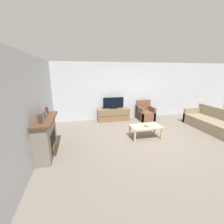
{
  "coord_description": "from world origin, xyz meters",
  "views": [
    {
      "loc": [
        -2.34,
        -4.44,
        2.25
      ],
      "look_at": [
        -1.18,
        0.67,
        0.85
      ],
      "focal_mm": 24.0,
      "sensor_mm": 36.0,
      "label": 1
    }
  ],
  "objects_px": {
    "mantel_vase_right": "(47,110)",
    "armchair": "(145,113)",
    "mantel_vase_centre_left": "(43,116)",
    "tv_stand": "(113,114)",
    "mantel_clock": "(45,114)",
    "couch": "(214,124)",
    "coffee_table": "(146,127)",
    "tv": "(113,103)",
    "mantel_vase_left": "(40,119)",
    "remote": "(146,126)",
    "fireplace": "(46,136)"
  },
  "relations": [
    {
      "from": "tv_stand",
      "to": "remote",
      "type": "relative_size",
      "value": 10.12
    },
    {
      "from": "mantel_vase_right",
      "to": "armchair",
      "type": "distance_m",
      "value": 4.6
    },
    {
      "from": "mantel_vase_centre_left",
      "to": "couch",
      "type": "relative_size",
      "value": 0.08
    },
    {
      "from": "mantel_vase_centre_left",
      "to": "mantel_vase_right",
      "type": "relative_size",
      "value": 0.87
    },
    {
      "from": "fireplace",
      "to": "mantel_vase_left",
      "type": "height_order",
      "value": "mantel_vase_left"
    },
    {
      "from": "tv",
      "to": "couch",
      "type": "relative_size",
      "value": 0.42
    },
    {
      "from": "mantel_vase_centre_left",
      "to": "remote",
      "type": "bearing_deg",
      "value": 8.6
    },
    {
      "from": "mantel_vase_left",
      "to": "tv_stand",
      "type": "xyz_separation_m",
      "value": [
        2.51,
        3.01,
        -0.89
      ]
    },
    {
      "from": "fireplace",
      "to": "mantel_vase_right",
      "type": "xyz_separation_m",
      "value": [
        0.02,
        0.43,
        0.63
      ]
    },
    {
      "from": "remote",
      "to": "mantel_clock",
      "type": "bearing_deg",
      "value": 151.82
    },
    {
      "from": "fireplace",
      "to": "couch",
      "type": "xyz_separation_m",
      "value": [
        6.13,
        0.45,
        -0.26
      ]
    },
    {
      "from": "mantel_vase_centre_left",
      "to": "remote",
      "type": "xyz_separation_m",
      "value": [
        3.15,
        0.48,
        -0.71
      ]
    },
    {
      "from": "coffee_table",
      "to": "tv",
      "type": "bearing_deg",
      "value": 106.66
    },
    {
      "from": "mantel_vase_centre_left",
      "to": "tv_stand",
      "type": "height_order",
      "value": "mantel_vase_centre_left"
    },
    {
      "from": "mantel_vase_centre_left",
      "to": "couch",
      "type": "height_order",
      "value": "mantel_vase_centre_left"
    },
    {
      "from": "coffee_table",
      "to": "couch",
      "type": "xyz_separation_m",
      "value": [
        2.96,
        0.03,
        -0.1
      ]
    },
    {
      "from": "mantel_vase_left",
      "to": "mantel_clock",
      "type": "height_order",
      "value": "mantel_vase_left"
    },
    {
      "from": "mantel_vase_right",
      "to": "tv",
      "type": "height_order",
      "value": "mantel_vase_right"
    },
    {
      "from": "fireplace",
      "to": "mantel_vase_right",
      "type": "bearing_deg",
      "value": 87.76
    },
    {
      "from": "tv_stand",
      "to": "mantel_vase_left",
      "type": "bearing_deg",
      "value": -129.81
    },
    {
      "from": "mantel_clock",
      "to": "tv",
      "type": "bearing_deg",
      "value": 44.2
    },
    {
      "from": "tv",
      "to": "armchair",
      "type": "height_order",
      "value": "tv"
    },
    {
      "from": "tv",
      "to": "armchair",
      "type": "relative_size",
      "value": 1.07
    },
    {
      "from": "mantel_vase_right",
      "to": "fireplace",
      "type": "bearing_deg",
      "value": -92.24
    },
    {
      "from": "armchair",
      "to": "mantel_vase_left",
      "type": "bearing_deg",
      "value": -145.3
    },
    {
      "from": "fireplace",
      "to": "remote",
      "type": "relative_size",
      "value": 9.62
    },
    {
      "from": "tv_stand",
      "to": "armchair",
      "type": "distance_m",
      "value": 1.57
    },
    {
      "from": "armchair",
      "to": "mantel_vase_centre_left",
      "type": "bearing_deg",
      "value": -148.47
    },
    {
      "from": "mantel_vase_centre_left",
      "to": "couch",
      "type": "bearing_deg",
      "value": 5.22
    },
    {
      "from": "mantel_vase_right",
      "to": "armchair",
      "type": "xyz_separation_m",
      "value": [
        4.07,
        1.96,
        -0.88
      ]
    },
    {
      "from": "fireplace",
      "to": "tv",
      "type": "distance_m",
      "value": 3.63
    },
    {
      "from": "coffee_table",
      "to": "mantel_vase_right",
      "type": "bearing_deg",
      "value": 179.9
    },
    {
      "from": "mantel_vase_right",
      "to": "mantel_clock",
      "type": "xyz_separation_m",
      "value": [
        0.0,
        -0.29,
        -0.03
      ]
    },
    {
      "from": "mantel_vase_left",
      "to": "mantel_vase_centre_left",
      "type": "bearing_deg",
      "value": 90.0
    },
    {
      "from": "couch",
      "to": "mantel_vase_left",
      "type": "bearing_deg",
      "value": -171.82
    },
    {
      "from": "fireplace",
      "to": "mantel_vase_right",
      "type": "relative_size",
      "value": 6.34
    },
    {
      "from": "mantel_vase_centre_left",
      "to": "remote",
      "type": "relative_size",
      "value": 1.32
    },
    {
      "from": "couch",
      "to": "mantel_vase_right",
      "type": "bearing_deg",
      "value": -179.77
    },
    {
      "from": "mantel_clock",
      "to": "couch",
      "type": "relative_size",
      "value": 0.06
    },
    {
      "from": "tv_stand",
      "to": "coffee_table",
      "type": "height_order",
      "value": "tv_stand"
    },
    {
      "from": "mantel_vase_centre_left",
      "to": "couch",
      "type": "xyz_separation_m",
      "value": [
        6.12,
        0.56,
        -0.88
      ]
    },
    {
      "from": "couch",
      "to": "fireplace",
      "type": "bearing_deg",
      "value": -175.78
    },
    {
      "from": "coffee_table",
      "to": "tv_stand",
      "type": "bearing_deg",
      "value": 106.64
    },
    {
      "from": "coffee_table",
      "to": "remote",
      "type": "height_order",
      "value": "remote"
    },
    {
      "from": "fireplace",
      "to": "mantel_clock",
      "type": "distance_m",
      "value": 0.62
    },
    {
      "from": "coffee_table",
      "to": "couch",
      "type": "height_order",
      "value": "couch"
    },
    {
      "from": "mantel_clock",
      "to": "couch",
      "type": "height_order",
      "value": "mantel_clock"
    },
    {
      "from": "tv",
      "to": "couch",
      "type": "bearing_deg",
      "value": -30.62
    },
    {
      "from": "mantel_vase_left",
      "to": "coffee_table",
      "type": "distance_m",
      "value": 3.37
    },
    {
      "from": "mantel_vase_centre_left",
      "to": "armchair",
      "type": "distance_m",
      "value": 4.85
    }
  ]
}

